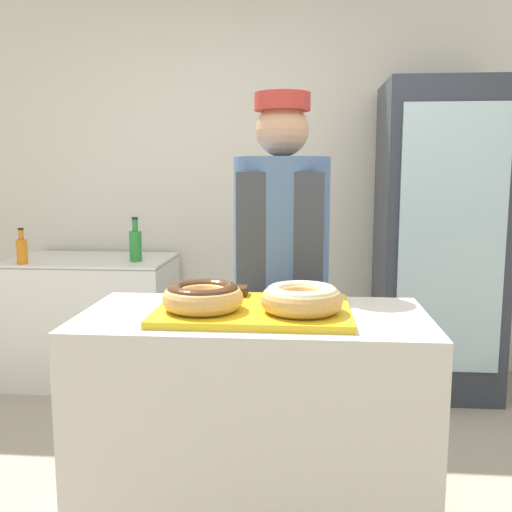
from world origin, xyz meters
TOP-DOWN VIEW (x-y plane):
  - wall_back at (0.00, 2.13)m, footprint 8.00×0.06m
  - display_counter at (0.00, 0.00)m, footprint 1.16×0.58m
  - serving_tray at (0.00, 0.00)m, footprint 0.64×0.45m
  - donut_chocolate_glaze at (-0.16, -0.06)m, footprint 0.26×0.26m
  - donut_light_glaze at (0.16, -0.06)m, footprint 0.26×0.26m
  - brownie_back_left at (-0.08, 0.17)m, footprint 0.08×0.08m
  - brownie_back_right at (0.08, 0.17)m, footprint 0.08×0.08m
  - baker_person at (0.07, 0.58)m, footprint 0.41×0.41m
  - beverage_fridge at (1.00, 1.74)m, footprint 0.72×0.65m
  - chest_freezer at (-1.22, 1.74)m, footprint 1.03×0.66m
  - bottle_orange at (-1.56, 1.48)m, footprint 0.07×0.07m
  - bottle_green at (-0.89, 1.64)m, footprint 0.08×0.08m

SIDE VIEW (x-z plane):
  - chest_freezer at x=-1.22m, z-range 0.00..0.82m
  - display_counter at x=0.00m, z-range 0.00..0.91m
  - baker_person at x=0.07m, z-range 0.04..1.74m
  - bottle_orange at x=-1.56m, z-range 0.79..1.01m
  - serving_tray at x=0.00m, z-range 0.91..0.93m
  - bottle_green at x=-0.89m, z-range 0.79..1.07m
  - brownie_back_left at x=-0.08m, z-range 0.93..0.97m
  - brownie_back_right at x=0.08m, z-range 0.93..0.97m
  - beverage_fridge at x=1.00m, z-range 0.00..1.91m
  - donut_chocolate_glaze at x=-0.16m, z-range 0.94..1.02m
  - donut_light_glaze at x=0.16m, z-range 0.94..1.02m
  - wall_back at x=0.00m, z-range 0.00..2.70m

